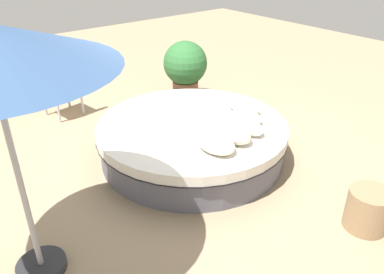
% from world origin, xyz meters
% --- Properties ---
extents(ground_plane, '(16.00, 16.00, 0.00)m').
position_xyz_m(ground_plane, '(0.00, 0.00, 0.00)').
color(ground_plane, '#9E8466').
extents(round_bed, '(2.49, 2.49, 0.51)m').
position_xyz_m(round_bed, '(0.00, 0.00, 0.26)').
color(round_bed, '#595966').
rests_on(round_bed, ground_plane).
extents(throw_pillow_0, '(0.51, 0.36, 0.16)m').
position_xyz_m(throw_pillow_0, '(0.70, -0.22, 0.58)').
color(throw_pillow_0, beige).
rests_on(throw_pillow_0, round_bed).
extents(throw_pillow_1, '(0.42, 0.31, 0.20)m').
position_xyz_m(throw_pillow_1, '(0.71, 0.09, 0.61)').
color(throw_pillow_1, beige).
rests_on(throw_pillow_1, round_bed).
extents(throw_pillow_2, '(0.48, 0.28, 0.16)m').
position_xyz_m(throw_pillow_2, '(0.62, 0.38, 0.58)').
color(throw_pillow_2, white).
rests_on(throw_pillow_2, round_bed).
extents(throw_pillow_3, '(0.46, 0.30, 0.14)m').
position_xyz_m(throw_pillow_3, '(0.41, 0.59, 0.58)').
color(throw_pillow_3, beige).
rests_on(throw_pillow_3, round_bed).
extents(throw_pillow_4, '(0.54, 0.31, 0.17)m').
position_xyz_m(throw_pillow_4, '(0.15, 0.79, 0.59)').
color(throw_pillow_4, white).
rests_on(throw_pillow_4, round_bed).
extents(patio_chair, '(0.58, 0.59, 0.98)m').
position_xyz_m(patio_chair, '(-2.30, -0.78, 0.56)').
color(patio_chair, '#B7B7BC').
rests_on(patio_chair, ground_plane).
extents(planter, '(0.77, 0.77, 1.06)m').
position_xyz_m(planter, '(-1.64, 1.17, 0.61)').
color(planter, brown).
rests_on(planter, ground_plane).
extents(side_table, '(0.44, 0.44, 0.44)m').
position_xyz_m(side_table, '(2.21, 0.52, 0.22)').
color(side_table, '#997A56').
rests_on(side_table, ground_plane).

